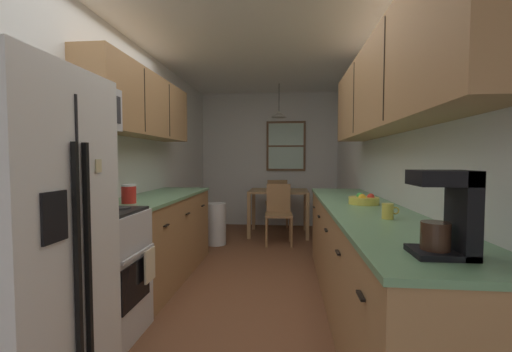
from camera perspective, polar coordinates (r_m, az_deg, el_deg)
The scene contains 24 objects.
ground_plane at distance 3.94m, azimuth -0.15°, elevation -16.05°, with size 12.00×12.00×0.00m, color brown.
wall_left at distance 4.09m, azimuth -19.34°, elevation 2.67°, with size 0.10×9.00×2.55m, color silver.
wall_right at distance 3.83m, azimuth 20.39°, elevation 2.65°, with size 0.10×9.00×2.55m, color silver.
wall_back at distance 6.37m, azimuth 2.28°, elevation 2.86°, with size 4.40×0.10×2.55m, color silver.
ceiling_slab at distance 3.95m, azimuth -0.15°, elevation 22.27°, with size 4.40×9.00×0.08m, color white.
refrigerator at distance 2.02m, azimuth -36.55°, elevation -9.60°, with size 0.71×0.75×1.73m.
stove_range at distance 2.67m, azimuth -26.56°, elevation -15.03°, with size 0.66×0.58×1.10m.
microwave_over_range at distance 2.64m, azimuth -29.29°, elevation 10.76°, with size 0.39×0.64×0.32m.
counter_left at distance 3.74m, azimuth -16.38°, elevation -10.04°, with size 0.64×1.87×0.90m.
upper_cabinets_left at distance 3.70m, azimuth -19.05°, elevation 11.48°, with size 0.33×1.95×0.64m.
counter_right at distance 2.89m, azimuth 18.39°, elevation -13.92°, with size 0.64×3.26×0.90m.
upper_cabinets_right at distance 2.82m, azimuth 21.97°, elevation 14.43°, with size 0.33×2.94×0.71m.
dining_table at distance 5.57m, azimuth 3.98°, elevation -3.68°, with size 0.99×0.78×0.76m.
dining_chair_near at distance 5.00m, azimuth 3.96°, elevation -6.07°, with size 0.42×0.42×0.90m.
dining_chair_far at distance 6.18m, azimuth 3.64°, elevation -4.34°, with size 0.45×0.45×0.90m.
pendant_light at distance 5.59m, azimuth 4.03°, elevation 10.69°, with size 0.25×0.25×0.57m.
back_window at distance 6.29m, azimuth 5.24°, elevation 5.21°, with size 0.74×0.05×0.95m.
trash_bin at distance 5.00m, azimuth -6.96°, elevation -8.28°, with size 0.29×0.29×0.62m, color white.
storage_canister at distance 3.04m, azimuth -21.31°, elevation -2.91°, with size 0.13×0.13×0.16m.
dish_towel at distance 2.63m, azimuth -18.04°, elevation -14.54°, with size 0.02×0.16×0.24m, color beige.
coffee_maker at distance 1.50m, azimuth 30.73°, elevation -5.35°, with size 0.22×0.18×0.34m.
mug_by_coffeemaker at distance 2.26m, azimuth 22.04°, elevation -5.71°, with size 0.11×0.07×0.10m.
fruit_bowl at distance 2.93m, azimuth 18.29°, elevation -3.97°, with size 0.25×0.25×0.09m.
table_serving_bowl at distance 5.63m, azimuth 2.92°, elevation -2.09°, with size 0.18×0.18×0.06m, color #E0D14C.
Camera 1 is at (0.38, -2.71, 1.28)m, focal length 22.93 mm.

